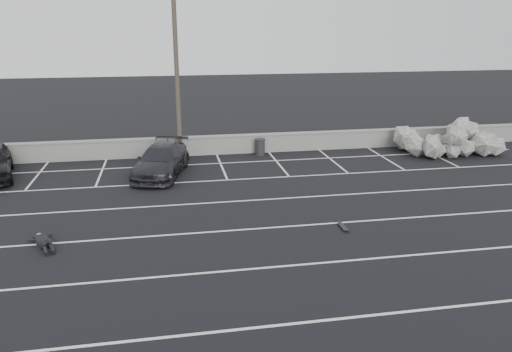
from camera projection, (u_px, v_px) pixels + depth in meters
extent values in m
plane|color=black|center=(232.00, 271.00, 14.85)|extent=(120.00, 120.00, 0.00)
cube|color=gray|center=(198.00, 146.00, 27.88)|extent=(50.00, 0.35, 1.00)
cube|color=gray|center=(198.00, 137.00, 27.72)|extent=(50.00, 0.45, 0.08)
cube|color=silver|center=(249.00, 328.00, 12.03)|extent=(36.00, 0.10, 0.01)
cube|color=silver|center=(232.00, 271.00, 14.85)|extent=(36.00, 0.10, 0.01)
cube|color=silver|center=(221.00, 231.00, 17.67)|extent=(36.00, 0.10, 0.01)
cube|color=silver|center=(213.00, 203.00, 20.49)|extent=(36.00, 0.10, 0.01)
cube|color=silver|center=(206.00, 181.00, 23.32)|extent=(36.00, 0.10, 0.01)
cube|color=silver|center=(201.00, 164.00, 26.14)|extent=(36.00, 0.10, 0.01)
cube|color=silver|center=(38.00, 175.00, 24.29)|extent=(0.10, 5.00, 0.01)
cube|color=silver|center=(102.00, 172.00, 24.81)|extent=(0.10, 5.00, 0.01)
cube|color=silver|center=(163.00, 169.00, 25.32)|extent=(0.10, 5.00, 0.01)
cube|color=silver|center=(221.00, 166.00, 25.84)|extent=(0.10, 5.00, 0.01)
cube|color=silver|center=(278.00, 163.00, 26.36)|extent=(0.10, 5.00, 0.01)
cube|color=silver|center=(332.00, 160.00, 26.87)|extent=(0.10, 5.00, 0.01)
cube|color=silver|center=(384.00, 158.00, 27.39)|extent=(0.10, 5.00, 0.01)
cube|color=silver|center=(435.00, 155.00, 27.90)|extent=(0.10, 5.00, 0.01)
imported|color=black|center=(161.00, 161.00, 24.09)|extent=(3.21, 5.31, 1.44)
cylinder|color=#4C4238|center=(177.00, 76.00, 25.79)|extent=(0.24, 0.24, 8.95)
cylinder|color=#242527|center=(260.00, 147.00, 27.92)|extent=(0.59, 0.59, 0.86)
cylinder|color=#242527|center=(260.00, 139.00, 27.79)|extent=(0.66, 0.66, 0.05)
cube|color=black|center=(343.00, 227.00, 17.90)|extent=(0.18, 0.67, 0.02)
cube|color=#242527|center=(341.00, 225.00, 18.12)|extent=(0.14, 0.04, 0.03)
cube|color=#242527|center=(345.00, 230.00, 17.70)|extent=(0.14, 0.04, 0.03)
cylinder|color=black|center=(339.00, 226.00, 18.11)|extent=(0.03, 0.05, 0.05)
cylinder|color=black|center=(343.00, 225.00, 18.14)|extent=(0.03, 0.05, 0.05)
cylinder|color=black|center=(343.00, 230.00, 17.69)|extent=(0.03, 0.05, 0.05)
cylinder|color=black|center=(347.00, 230.00, 17.72)|extent=(0.03, 0.05, 0.05)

